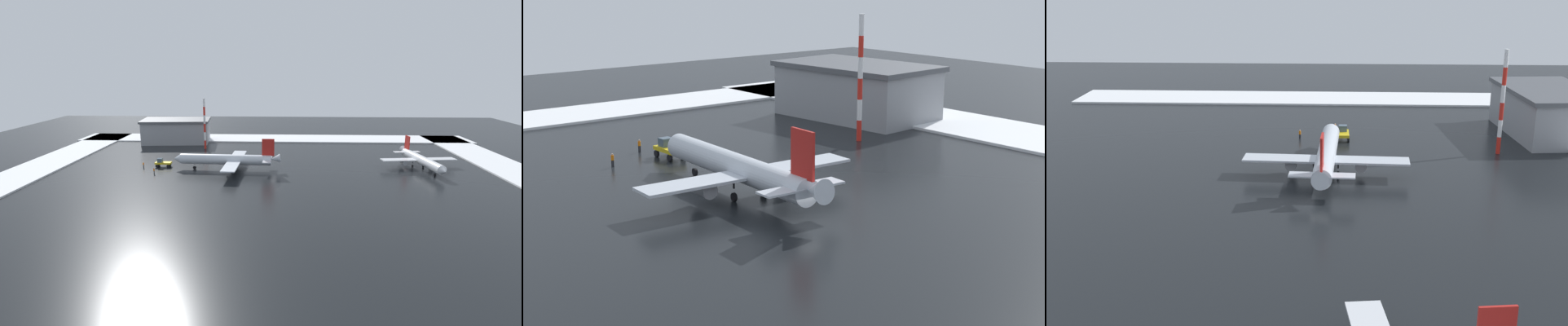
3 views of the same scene
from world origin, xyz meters
The scene contains 11 objects.
ground_plane centered at (0.00, 0.00, 0.00)m, with size 240.00×240.00×0.00m, color black.
snow_bank_far centered at (0.00, -50.00, 0.20)m, with size 152.00×16.00×0.40m, color white.
snow_bank_left centered at (-67.00, 0.00, 0.20)m, with size 14.00×116.00×0.40m, color white.
snow_bank_right centered at (67.00, 0.00, 0.20)m, with size 14.00×116.00×0.40m, color white.
airplane_foreground_jet centered at (12.31, -0.77, 2.99)m, with size 30.50×25.28×9.06m.
airplane_parked_starboard centered at (-42.36, -4.29, 2.58)m, with size 21.87×26.27×7.80m.
pushback_tug centered at (31.88, -3.53, 1.28)m, with size 4.62×2.33×2.50m.
ground_crew_by_nose_gear centered at (32.01, 4.35, 0.97)m, with size 0.36×0.36×1.71m.
ground_crew_beside_wing centered at (37.03, -2.12, 0.97)m, with size 0.36×0.36×1.71m.
antenna_mast centered at (23.90, -29.82, 8.86)m, with size 0.70×0.70×17.71m.
cargo_hangar centered at (36.84, -41.69, 4.44)m, with size 26.16×17.02×8.80m.
Camera 1 is at (-1.28, 109.82, 29.18)m, focal length 28.00 mm.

